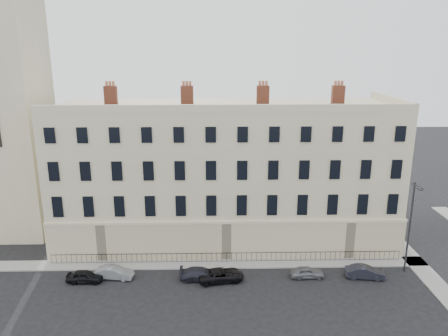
{
  "coord_description": "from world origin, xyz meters",
  "views": [
    {
      "loc": [
        -7.2,
        -34.33,
        21.1
      ],
      "look_at": [
        -6.15,
        10.0,
        8.59
      ],
      "focal_mm": 35.0,
      "sensor_mm": 36.0,
      "label": 1
    }
  ],
  "objects": [
    {
      "name": "pavement_east_return",
      "position": [
        13.0,
        8.0,
        0.06
      ],
      "size": [
        2.0,
        24.0,
        0.12
      ],
      "primitive_type": "cube",
      "color": "gray",
      "rests_on": "ground"
    },
    {
      "name": "car_f",
      "position": [
        6.9,
        2.04,
        0.6
      ],
      "size": [
        3.77,
        1.72,
        1.2
      ],
      "primitive_type": "imported",
      "rotation": [
        0.0,
        0.0,
        1.44
      ],
      "color": "#20212A",
      "rests_on": "ground"
    },
    {
      "name": "railings",
      "position": [
        -6.0,
        5.4,
        0.55
      ],
      "size": [
        35.0,
        0.04,
        0.96
      ],
      "color": "black",
      "rests_on": "ground"
    },
    {
      "name": "church_tower",
      "position": [
        -30.0,
        14.0,
        18.66
      ],
      "size": [
        8.0,
        8.13,
        44.0
      ],
      "color": "beige",
      "rests_on": "ground"
    },
    {
      "name": "streetlamp",
      "position": [
        11.15,
        3.11,
        5.02
      ],
      "size": [
        0.52,
        1.95,
        9.05
      ],
      "rotation": [
        0.0,
        0.0,
        0.18
      ],
      "color": "#323137",
      "rests_on": "ground"
    },
    {
      "name": "car_c",
      "position": [
        -8.49,
        2.08,
        0.58
      ],
      "size": [
        4.01,
        1.71,
        1.15
      ],
      "primitive_type": "imported",
      "rotation": [
        0.0,
        0.0,
        1.55
      ],
      "color": "#22232E",
      "rests_on": "ground"
    },
    {
      "name": "car_e",
      "position": [
        1.48,
        2.26,
        0.54
      ],
      "size": [
        3.19,
        1.36,
        1.07
      ],
      "primitive_type": "imported",
      "rotation": [
        0.0,
        0.0,
        1.6
      ],
      "color": "slate",
      "rests_on": "ground"
    },
    {
      "name": "car_d",
      "position": [
        -6.61,
        1.83,
        0.59
      ],
      "size": [
        4.5,
        2.61,
        1.18
      ],
      "primitive_type": "imported",
      "rotation": [
        0.0,
        0.0,
        1.73
      ],
      "color": "black",
      "rests_on": "ground"
    },
    {
      "name": "terrace",
      "position": [
        -5.97,
        11.97,
        7.5
      ],
      "size": [
        36.22,
        12.22,
        17.0
      ],
      "color": "beige",
      "rests_on": "ground"
    },
    {
      "name": "car_a",
      "position": [
        -19.18,
        1.91,
        0.57
      ],
      "size": [
        3.36,
        1.43,
        1.13
      ],
      "primitive_type": "imported",
      "rotation": [
        0.0,
        0.0,
        1.54
      ],
      "color": "black",
      "rests_on": "ground"
    },
    {
      "name": "car_b",
      "position": [
        -16.6,
        2.54,
        0.58
      ],
      "size": [
        3.68,
        1.7,
        1.17
      ],
      "primitive_type": "imported",
      "rotation": [
        0.0,
        0.0,
        1.44
      ],
      "color": "gray",
      "rests_on": "ground"
    },
    {
      "name": "pavement_terrace",
      "position": [
        -10.0,
        5.0,
        0.06
      ],
      "size": [
        48.0,
        2.0,
        0.12
      ],
      "primitive_type": "cube",
      "color": "gray",
      "rests_on": "ground"
    },
    {
      "name": "ground",
      "position": [
        0.0,
        0.0,
        0.0
      ],
      "size": [
        160.0,
        160.0,
        0.0
      ],
      "primitive_type": "plane",
      "color": "black",
      "rests_on": "ground"
    }
  ]
}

